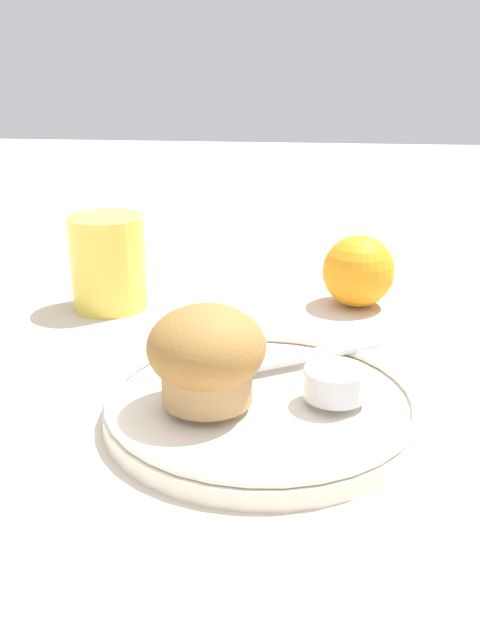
# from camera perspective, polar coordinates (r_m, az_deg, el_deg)

# --- Properties ---
(ground_plane) EXTENTS (3.00, 3.00, 0.00)m
(ground_plane) POSITION_cam_1_polar(r_m,az_deg,el_deg) (0.54, 1.93, -6.40)
(ground_plane) COLOR beige
(plate) EXTENTS (0.22, 0.22, 0.02)m
(plate) POSITION_cam_1_polar(r_m,az_deg,el_deg) (0.51, 2.20, -6.86)
(plate) COLOR silver
(plate) RESTS_ON ground_plane
(muffin) EXTENTS (0.08, 0.08, 0.07)m
(muffin) POSITION_cam_1_polar(r_m,az_deg,el_deg) (0.48, -2.70, -2.82)
(muffin) COLOR tan
(muffin) RESTS_ON plate
(cream_ramekin) EXTENTS (0.04, 0.04, 0.02)m
(cream_ramekin) POSITION_cam_1_polar(r_m,az_deg,el_deg) (0.50, 7.62, -4.88)
(cream_ramekin) COLOR silver
(cream_ramekin) RESTS_ON plate
(berry_pair) EXTENTS (0.03, 0.02, 0.02)m
(berry_pair) POSITION_cam_1_polar(r_m,az_deg,el_deg) (0.55, -1.08, -2.68)
(berry_pair) COLOR #B7192D
(berry_pair) RESTS_ON plate
(butter_knife) EXTENTS (0.14, 0.09, 0.00)m
(butter_knife) POSITION_cam_1_polar(r_m,az_deg,el_deg) (0.56, 4.37, -3.05)
(butter_knife) COLOR silver
(butter_knife) RESTS_ON plate
(orange_fruit) EXTENTS (0.07, 0.07, 0.07)m
(orange_fruit) POSITION_cam_1_polar(r_m,az_deg,el_deg) (0.73, 9.45, 3.87)
(orange_fruit) COLOR orange
(orange_fruit) RESTS_ON ground_plane
(juice_glass) EXTENTS (0.08, 0.08, 0.09)m
(juice_glass) POSITION_cam_1_polar(r_m,az_deg,el_deg) (0.73, -10.50, 4.55)
(juice_glass) COLOR #EAD14C
(juice_glass) RESTS_ON ground_plane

